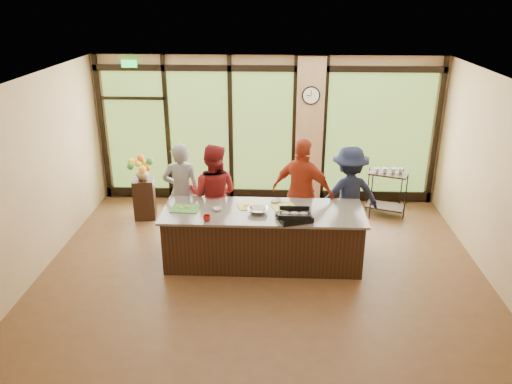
# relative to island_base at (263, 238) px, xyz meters

# --- Properties ---
(floor) EXTENTS (7.00, 7.00, 0.00)m
(floor) POSITION_rel_island_base_xyz_m (0.00, -0.30, -0.44)
(floor) COLOR brown
(floor) RESTS_ON ground
(ceiling) EXTENTS (7.00, 7.00, 0.00)m
(ceiling) POSITION_rel_island_base_xyz_m (0.00, -0.30, 2.56)
(ceiling) COLOR white
(ceiling) RESTS_ON back_wall
(back_wall) EXTENTS (7.00, 0.00, 7.00)m
(back_wall) POSITION_rel_island_base_xyz_m (0.00, 2.70, 1.06)
(back_wall) COLOR tan
(back_wall) RESTS_ON floor
(left_wall) EXTENTS (0.00, 6.00, 6.00)m
(left_wall) POSITION_rel_island_base_xyz_m (-3.50, -0.30, 1.06)
(left_wall) COLOR tan
(left_wall) RESTS_ON floor
(right_wall) EXTENTS (0.00, 6.00, 6.00)m
(right_wall) POSITION_rel_island_base_xyz_m (3.50, -0.30, 1.06)
(right_wall) COLOR tan
(right_wall) RESTS_ON floor
(window_wall) EXTENTS (6.90, 0.12, 3.00)m
(window_wall) POSITION_rel_island_base_xyz_m (0.16, 2.65, 0.95)
(window_wall) COLOR tan
(window_wall) RESTS_ON floor
(island_base) EXTENTS (3.10, 1.00, 0.88)m
(island_base) POSITION_rel_island_base_xyz_m (0.00, 0.00, 0.00)
(island_base) COLOR black
(island_base) RESTS_ON floor
(countertop) EXTENTS (3.20, 1.10, 0.04)m
(countertop) POSITION_rel_island_base_xyz_m (0.00, 0.00, 0.46)
(countertop) COLOR slate
(countertop) RESTS_ON island_base
(wall_clock) EXTENTS (0.36, 0.04, 0.36)m
(wall_clock) POSITION_rel_island_base_xyz_m (0.85, 2.57, 1.81)
(wall_clock) COLOR black
(wall_clock) RESTS_ON window_wall
(cook_left) EXTENTS (0.69, 0.50, 1.77)m
(cook_left) POSITION_rel_island_base_xyz_m (-1.45, 0.81, 0.45)
(cook_left) COLOR gray
(cook_left) RESTS_ON floor
(cook_midleft) EXTENTS (0.97, 0.81, 1.79)m
(cook_midleft) POSITION_rel_island_base_xyz_m (-0.88, 0.71, 0.45)
(cook_midleft) COLOR maroon
(cook_midleft) RESTS_ON floor
(cook_midright) EXTENTS (1.20, 0.86, 1.89)m
(cook_midright) POSITION_rel_island_base_xyz_m (0.65, 0.73, 0.50)
(cook_midright) COLOR #9D2F18
(cook_midright) RESTS_ON floor
(cook_right) EXTENTS (1.24, 0.88, 1.74)m
(cook_right) POSITION_rel_island_base_xyz_m (1.45, 0.82, 0.43)
(cook_right) COLOR #161B31
(cook_right) RESTS_ON floor
(roasting_pan) EXTENTS (0.59, 0.52, 0.09)m
(roasting_pan) POSITION_rel_island_base_xyz_m (0.49, -0.33, 0.52)
(roasting_pan) COLOR black
(roasting_pan) RESTS_ON countertop
(mixing_bowl) EXTENTS (0.34, 0.34, 0.08)m
(mixing_bowl) POSITION_rel_island_base_xyz_m (-0.08, -0.08, 0.52)
(mixing_bowl) COLOR silver
(mixing_bowl) RESTS_ON countertop
(cutting_board_left) EXTENTS (0.46, 0.36, 0.01)m
(cutting_board_left) POSITION_rel_island_base_xyz_m (-1.24, 0.01, 0.49)
(cutting_board_left) COLOR #458931
(cutting_board_left) RESTS_ON countertop
(cutting_board_center) EXTENTS (0.46, 0.40, 0.01)m
(cutting_board_center) POSITION_rel_island_base_xyz_m (-0.23, 0.17, 0.49)
(cutting_board_center) COLOR gold
(cutting_board_center) RESTS_ON countertop
(cutting_board_right) EXTENTS (0.45, 0.39, 0.01)m
(cutting_board_right) POSITION_rel_island_base_xyz_m (0.33, 0.15, 0.49)
(cutting_board_right) COLOR gold
(cutting_board_right) RESTS_ON countertop
(prep_bowl_near) EXTENTS (0.15, 0.15, 0.04)m
(prep_bowl_near) POSITION_rel_island_base_xyz_m (-0.72, -0.02, 0.50)
(prep_bowl_near) COLOR silver
(prep_bowl_near) RESTS_ON countertop
(prep_bowl_mid) EXTENTS (0.15, 0.15, 0.04)m
(prep_bowl_mid) POSITION_rel_island_base_xyz_m (0.25, -0.26, 0.50)
(prep_bowl_mid) COLOR silver
(prep_bowl_mid) RESTS_ON countertop
(prep_bowl_far) EXTENTS (0.15, 0.15, 0.03)m
(prep_bowl_far) POSITION_rel_island_base_xyz_m (0.18, 0.34, 0.50)
(prep_bowl_far) COLOR silver
(prep_bowl_far) RESTS_ON countertop
(red_ramekin) EXTENTS (0.14, 0.14, 0.09)m
(red_ramekin) POSITION_rel_island_base_xyz_m (-0.84, -0.42, 0.53)
(red_ramekin) COLOR #9F130F
(red_ramekin) RESTS_ON countertop
(flower_stand) EXTENTS (0.45, 0.45, 0.79)m
(flower_stand) POSITION_rel_island_base_xyz_m (-2.36, 1.63, -0.04)
(flower_stand) COLOR black
(flower_stand) RESTS_ON floor
(flower_vase) EXTENTS (0.26, 0.26, 0.24)m
(flower_vase) POSITION_rel_island_base_xyz_m (-2.36, 1.63, 0.47)
(flower_vase) COLOR olive
(flower_vase) RESTS_ON flower_stand
(bar_cart) EXTENTS (0.82, 0.64, 0.99)m
(bar_cart) POSITION_rel_island_base_xyz_m (2.36, 1.96, 0.15)
(bar_cart) COLOR black
(bar_cart) RESTS_ON floor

